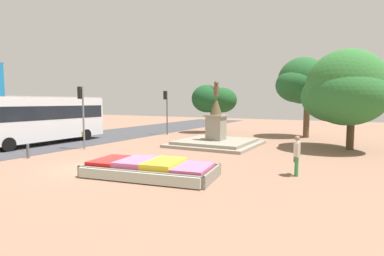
% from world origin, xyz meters
% --- Properties ---
extents(ground_plane, '(85.77, 85.77, 0.00)m').
position_xyz_m(ground_plane, '(0.00, 0.00, 0.00)').
color(ground_plane, '#8C6651').
extents(flower_planter, '(5.83, 3.33, 0.70)m').
position_xyz_m(flower_planter, '(3.30, -0.14, 0.31)').
color(flower_planter, '#38281C').
rests_on(flower_planter, ground_plane).
extents(statue_monument, '(5.76, 5.76, 4.60)m').
position_xyz_m(statue_monument, '(2.09, 9.43, 0.59)').
color(statue_monument, gray).
rests_on(statue_monument, ground_plane).
extents(traffic_light_mid_block, '(0.41, 0.30, 4.11)m').
position_xyz_m(traffic_light_mid_block, '(-4.97, 3.67, 2.81)').
color(traffic_light_mid_block, slate).
rests_on(traffic_light_mid_block, ground_plane).
extents(traffic_light_far_corner, '(0.42, 0.31, 4.14)m').
position_xyz_m(traffic_light_far_corner, '(-4.91, 13.58, 2.88)').
color(traffic_light_far_corner, '#4C5156').
rests_on(traffic_light_far_corner, ground_plane).
extents(city_bus, '(2.58, 10.52, 3.51)m').
position_xyz_m(city_bus, '(-9.42, 3.56, 2.01)').
color(city_bus, silver).
rests_on(city_bus, ground_plane).
extents(pedestrian_with_handbag, '(0.36, 0.71, 1.71)m').
position_xyz_m(pedestrian_with_handbag, '(8.72, 2.92, 0.97)').
color(pedestrian_with_handbag, '#338C4C').
rests_on(pedestrian_with_handbag, ground_plane).
extents(kerb_bollard_mid_b, '(0.17, 0.17, 0.85)m').
position_xyz_m(kerb_bollard_mid_b, '(-5.09, -0.07, 0.45)').
color(kerb_bollard_mid_b, '#4C5156').
rests_on(kerb_bollard_mid_b, ground_plane).
extents(park_tree_behind_statue, '(4.34, 3.88, 4.84)m').
position_xyz_m(park_tree_behind_statue, '(-1.77, 17.52, 3.35)').
color(park_tree_behind_statue, '#4C3823').
rests_on(park_tree_behind_statue, ground_plane).
extents(park_tree_far_right, '(4.35, 4.72, 7.04)m').
position_xyz_m(park_tree_far_right, '(6.50, 17.82, 4.81)').
color(park_tree_far_right, brown).
rests_on(park_tree_far_right, ground_plane).
extents(park_tree_street_side, '(5.34, 5.96, 6.43)m').
position_xyz_m(park_tree_street_side, '(10.10, 11.48, 3.74)').
color(park_tree_street_side, '#4C3823').
rests_on(park_tree_street_side, ground_plane).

